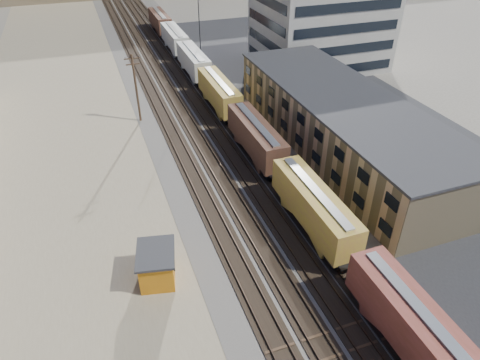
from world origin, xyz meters
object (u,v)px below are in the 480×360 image
object	(u,v)px
freight_train	(236,112)
maintenance_shed	(157,265)
parked_car_blue	(336,84)
utility_pole_north	(136,87)

from	to	relation	value
freight_train	maintenance_shed	size ratio (longest dim) A/B	24.99
maintenance_shed	parked_car_blue	size ratio (longest dim) A/B	0.98
maintenance_shed	parked_car_blue	distance (m)	49.92
freight_train	utility_pole_north	xyz separation A→B (m)	(-12.30, 7.63, 2.50)
utility_pole_north	maintenance_shed	bearing A→B (deg)	-96.44
parked_car_blue	utility_pole_north	bearing A→B (deg)	137.20
parked_car_blue	maintenance_shed	bearing A→B (deg)	176.50
utility_pole_north	maintenance_shed	size ratio (longest dim) A/B	2.09
utility_pole_north	parked_car_blue	distance (m)	34.19
freight_train	utility_pole_north	world-z (taller)	utility_pole_north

